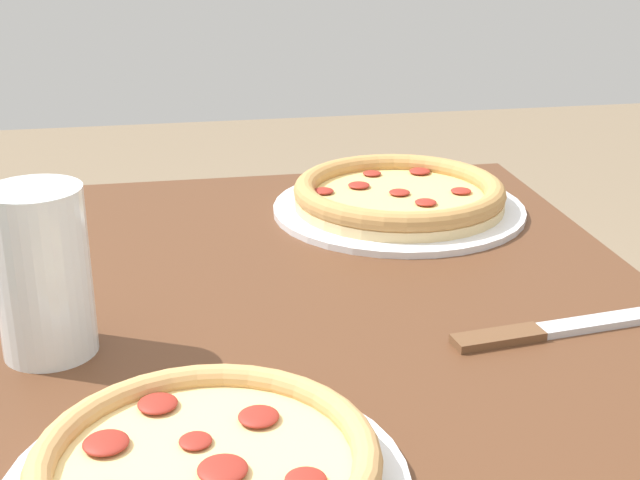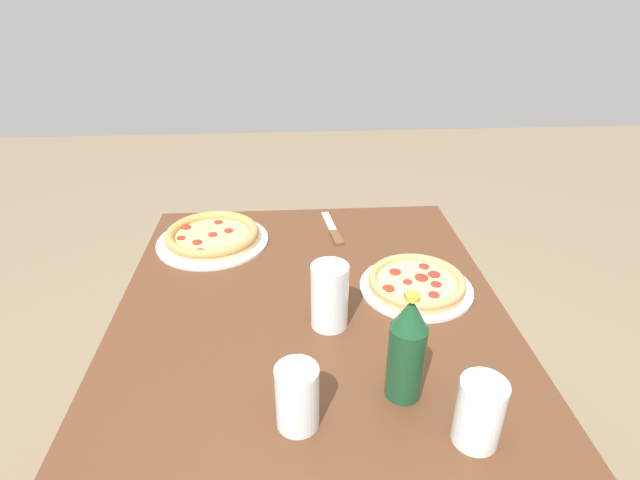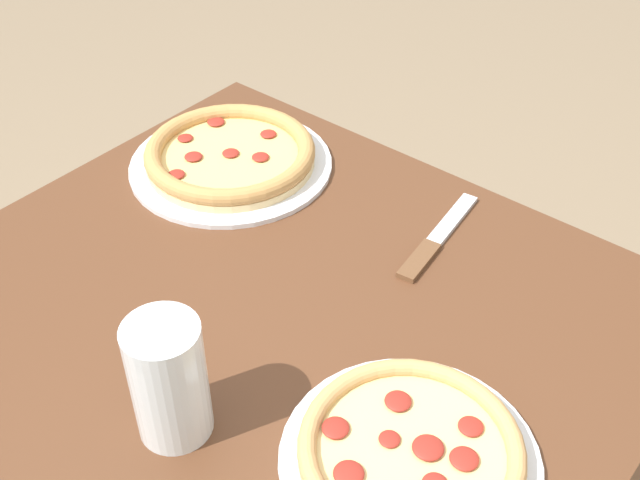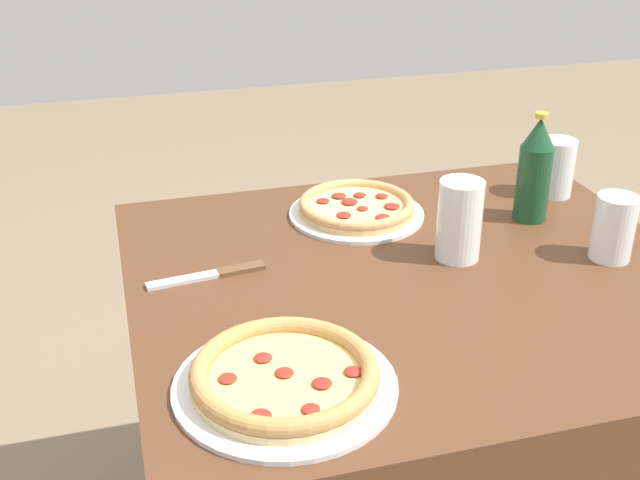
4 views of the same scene
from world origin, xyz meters
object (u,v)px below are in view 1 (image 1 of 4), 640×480
pizza_salami (206,470)px  pizza_veggie (399,197)px  glass_lemonade (43,276)px  knife (550,330)px

pizza_salami → pizza_veggie: 0.59m
pizza_veggie → pizza_salami: bearing=62.6°
pizza_salami → glass_lemonade: glass_lemonade is taller
knife → pizza_salami: bearing=28.7°
pizza_veggie → glass_lemonade: bearing=37.4°
pizza_salami → knife: 0.37m
pizza_salami → pizza_veggie: bearing=-117.4°
pizza_salami → knife: (-0.32, -0.18, -0.01)m
pizza_veggie → knife: 0.35m
pizza_salami → glass_lemonade: size_ratio=1.84×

